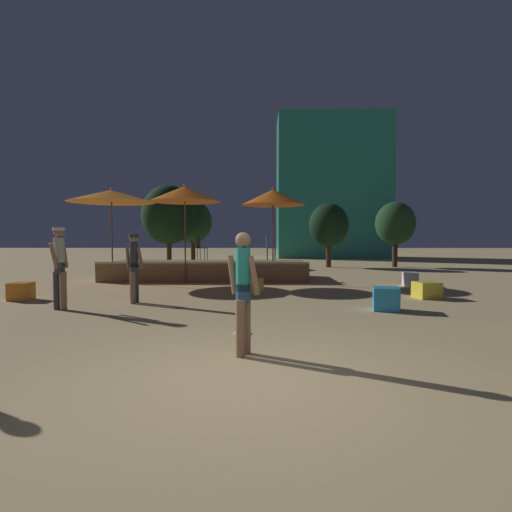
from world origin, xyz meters
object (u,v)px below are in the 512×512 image
Objects in this scene: background_tree_0 at (193,222)px; background_tree_3 at (329,225)px; background_tree_1 at (169,215)px; cube_seat_3 at (427,290)px; cube_seat_0 at (410,279)px; background_tree_2 at (395,224)px; bistro_chair_0 at (200,245)px; patio_umbrella_0 at (273,197)px; frisbee_disc at (242,333)px; patio_umbrella_1 at (185,194)px; patio_umbrella_2 at (111,196)px; cube_seat_4 at (21,291)px; person_4 at (134,265)px; person_0 at (59,263)px; person_1 at (243,290)px; bistro_chair_1 at (269,245)px; cube_seat_1 at (249,286)px; cube_seat_2 at (386,299)px.

background_tree_0 is 8.74m from background_tree_3.
background_tree_1 is 1.36× the size of background_tree_3.
cube_seat_3 is 16.31m from background_tree_1.
cube_seat_0 is 9.17m from background_tree_2.
patio_umbrella_0 is at bearing -100.49° from bistro_chair_0.
frisbee_disc is 19.29m from background_tree_0.
patio_umbrella_1 is 0.97× the size of background_tree_2.
background_tree_0 is at bearing 60.85° from background_tree_1.
patio_umbrella_2 is 11.67m from background_tree_3.
cube_seat_4 is 15.19m from background_tree_3.
frisbee_disc is (2.31, -7.26, -3.04)m from patio_umbrella_1.
background_tree_2 is (10.23, 12.19, 1.42)m from person_4.
background_tree_2 is (11.56, 13.08, 1.32)m from person_0.
patio_umbrella_0 reaches higher than cube_seat_0.
bistro_chair_0 is at bearing 36.55° from person_1.
patio_umbrella_1 is 5.84m from cube_seat_4.
cube_seat_3 is 0.71× the size of bistro_chair_1.
background_tree_2 reaches higher than patio_umbrella_2.
cube_seat_1 is 4.69m from frisbee_disc.
patio_umbrella_2 reaches higher than cube_seat_1.
bistro_chair_1 is 3.64× the size of frisbee_disc.
background_tree_3 reaches higher than cube_seat_0.
bistro_chair_1 is (6.31, 5.39, 1.06)m from cube_seat_4.
person_4 is (-2.79, 4.20, 0.05)m from person_1.
patio_umbrella_1 is at bearing -128.71° from background_tree_3.
patio_umbrella_2 is at bearing 146.36° from cube_seat_2.
frisbee_disc is at bearing -154.14° from bistro_chair_0.
cube_seat_2 is 0.16× the size of background_tree_0.
cube_seat_0 is at bearing 52.01° from frisbee_disc.
cube_seat_4 is 2.29m from person_0.
cube_seat_0 reaches higher than frisbee_disc.
cube_seat_1 is 3.24m from person_4.
background_tree_3 is at bearing 11.30° from person_1.
person_4 is at bearing -148.08° from cube_seat_1.
bistro_chair_1 is at bearing 109.70° from cube_seat_2.
background_tree_2 reaches higher than background_tree_3.
patio_umbrella_1 is 9.05m from person_1.
bistro_chair_1 is 9.45m from background_tree_2.
background_tree_1 is (-5.67, 7.93, 1.64)m from bistro_chair_1.
cube_seat_1 is 4.83m from person_0.
patio_umbrella_2 is at bearing -178.32° from patio_umbrella_0.
background_tree_0 is 1.15× the size of background_tree_3.
person_1 is at bearing -103.33° from background_tree_3.
cube_seat_0 is at bearing 36.99° from person_0.
patio_umbrella_1 is 6.60× the size of cube_seat_0.
cube_seat_1 is 0.90× the size of bistro_chair_1.
patio_umbrella_2 is 3.66× the size of bistro_chair_0.
cube_seat_1 is 0.23× the size of background_tree_2.
patio_umbrella_1 is 0.74× the size of background_tree_1.
background_tree_1 is at bearing -119.15° from background_tree_0.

